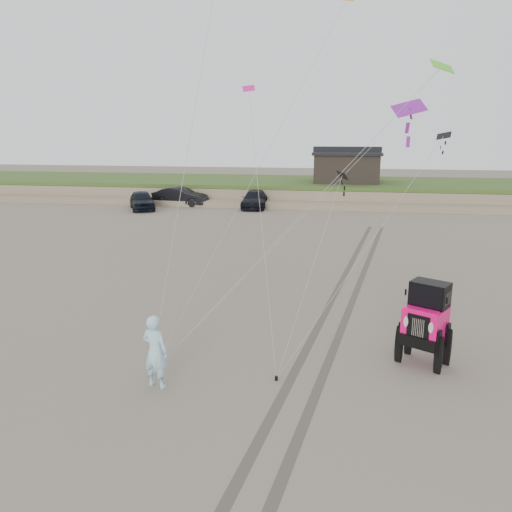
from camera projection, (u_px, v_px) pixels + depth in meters
The scene contains 12 objects.
ground at pixel (274, 376), 13.61m from camera, with size 160.00×160.00×0.00m, color #6B6054.
dune_ridge at pixel (325, 190), 49.27m from camera, with size 160.00×14.25×1.73m.
cabin at pixel (346, 166), 47.87m from camera, with size 6.40×5.40×3.35m.
truck_a at pixel (142, 200), 42.48m from camera, with size 1.87×4.64×1.58m, color black.
truck_b at pixel (180, 196), 44.81m from camera, with size 1.72×4.94×1.63m, color black.
truck_c at pixel (255, 199), 43.39m from camera, with size 2.05×5.05×1.47m, color black.
jeep at pixel (424, 332), 14.11m from camera, with size 2.24×5.18×1.93m, color #FB0A69, non-canonical shape.
man at pixel (155, 352), 12.82m from camera, with size 0.72×0.47×1.98m, color #8BBED7.
kite_flock at pixel (380, 81), 20.10m from camera, with size 8.31×8.80×7.80m.
stake_main at pixel (150, 373), 13.65m from camera, with size 0.08×0.08×0.12m, color black.
stake_aux at pixel (276, 378), 13.36m from camera, with size 0.08×0.08×0.12m, color black.
tire_tracks at pixel (347, 290), 20.93m from camera, with size 5.22×29.74×0.01m.
Camera 1 is at (1.60, -12.31, 6.49)m, focal length 35.00 mm.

